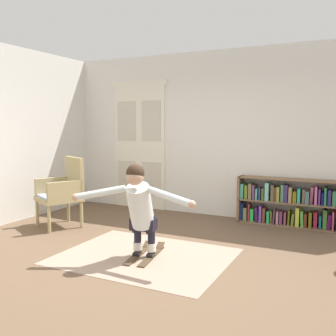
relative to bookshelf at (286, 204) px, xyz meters
name	(u,v)px	position (x,y,z in m)	size (l,w,h in m)	color
ground_plane	(152,261)	(-1.15, -2.39, -0.35)	(7.20, 7.20, 0.00)	brown
back_wall	(222,134)	(-1.15, 0.21, 1.10)	(6.00, 0.10, 2.90)	silver
double_door	(139,145)	(-2.81, 0.15, 0.88)	(1.22, 0.05, 2.45)	silver
rug	(145,256)	(-1.30, -2.30, -0.35)	(2.04, 1.61, 0.01)	#A08470
bookshelf	(286,204)	(0.00, 0.00, 0.00)	(1.57, 0.30, 0.76)	brown
wicker_chair	(63,190)	(-3.18, -1.62, 0.23)	(0.80, 0.80, 1.10)	tan
skis_pair	(145,254)	(-1.31, -2.27, -0.33)	(0.39, 0.81, 0.07)	#4A3825
person_skier	(140,204)	(-1.28, -2.45, 0.33)	(1.47, 0.69, 1.10)	white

